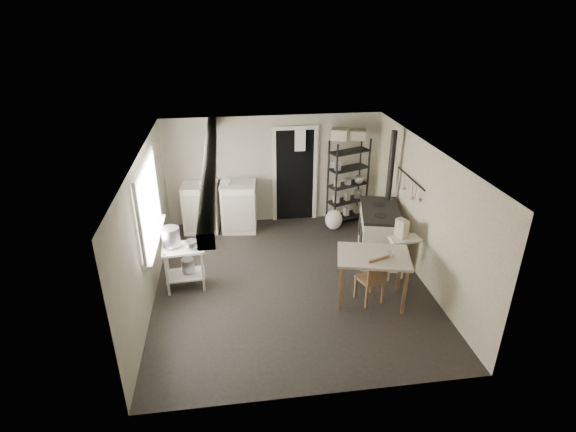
{
  "coord_description": "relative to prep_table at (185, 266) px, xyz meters",
  "views": [
    {
      "loc": [
        -0.94,
        -6.42,
        4.3
      ],
      "look_at": [
        0.0,
        0.3,
        1.1
      ],
      "focal_mm": 28.0,
      "sensor_mm": 36.0,
      "label": 1
    }
  ],
  "objects": [
    {
      "name": "floor_crock",
      "position": [
        3.32,
        -0.18,
        -0.33
      ],
      "size": [
        0.14,
        0.14,
        0.14
      ],
      "primitive_type": "cylinder",
      "rotation": [
        0.0,
        0.0,
        0.36
      ],
      "color": "silver",
      "rests_on": "ground"
    },
    {
      "name": "storage_box_b",
      "position": [
        3.45,
        2.15,
        1.59
      ],
      "size": [
        0.36,
        0.34,
        0.19
      ],
      "primitive_type": "cube",
      "rotation": [
        0.0,
        0.0,
        -0.25
      ],
      "color": "beige",
      "rests_on": "shelf_rack"
    },
    {
      "name": "flour_sack",
      "position": [
        2.93,
        1.76,
        -0.16
      ],
      "size": [
        0.41,
        0.37,
        0.43
      ],
      "primitive_type": "ellipsoid",
      "rotation": [
        0.0,
        0.0,
        0.18
      ],
      "color": "white",
      "rests_on": "ground"
    },
    {
      "name": "work_table",
      "position": [
        2.93,
        -0.8,
        -0.02
      ],
      "size": [
        1.25,
        1.01,
        0.83
      ],
      "primitive_type": null,
      "rotation": [
        0.0,
        0.0,
        -0.24
      ],
      "color": "beige",
      "rests_on": "ground"
    },
    {
      "name": "wall_front",
      "position": [
        1.75,
        -2.58,
        0.75
      ],
      "size": [
        4.5,
        0.02,
        2.3
      ],
      "primitive_type": "cube",
      "color": "#A8A48F",
      "rests_on": "ground"
    },
    {
      "name": "doorway",
      "position": [
        2.2,
        2.39,
        0.6
      ],
      "size": [
        0.96,
        0.1,
        2.08
      ],
      "primitive_type": null,
      "color": "silver",
      "rests_on": "ground"
    },
    {
      "name": "shelf_rack",
      "position": [
        3.3,
        2.13,
        0.55
      ],
      "size": [
        0.93,
        0.63,
        1.82
      ],
      "primitive_type": null,
      "rotation": [
        0.0,
        0.0,
        0.38
      ],
      "color": "black",
      "rests_on": "ground"
    },
    {
      "name": "ceiling_beam",
      "position": [
        0.55,
        -0.08,
        1.8
      ],
      "size": [
        0.18,
        5.0,
        0.18
      ],
      "primitive_type": null,
      "color": "silver",
      "rests_on": "ceiling"
    },
    {
      "name": "wallpaper_panel",
      "position": [
        3.99,
        -0.08,
        0.75
      ],
      "size": [
        0.01,
        5.0,
        2.3
      ],
      "primitive_type": null,
      "color": "beige",
      "rests_on": "wall_right"
    },
    {
      "name": "saucepan",
      "position": [
        0.15,
        -0.08,
        0.45
      ],
      "size": [
        0.2,
        0.2,
        0.1
      ],
      "primitive_type": "cylinder",
      "rotation": [
        0.0,
        0.0,
        0.04
      ],
      "color": "silver",
      "rests_on": "prep_table"
    },
    {
      "name": "utensil_rail",
      "position": [
        3.94,
        0.52,
        1.15
      ],
      "size": [
        0.06,
        1.2,
        0.44
      ],
      "primitive_type": null,
      "color": "silver",
      "rests_on": "wall_right"
    },
    {
      "name": "floor",
      "position": [
        1.75,
        -0.08,
        -0.4
      ],
      "size": [
        5.0,
        5.0,
        0.0
      ],
      "primitive_type": "plane",
      "color": "black",
      "rests_on": "ground"
    },
    {
      "name": "bucket",
      "position": [
        0.05,
        0.05,
        -0.02
      ],
      "size": [
        0.27,
        0.27,
        0.23
      ],
      "primitive_type": "cylinder",
      "rotation": [
        0.0,
        0.0,
        -0.35
      ],
      "color": "silver",
      "rests_on": "prep_table"
    },
    {
      "name": "mixing_bowl",
      "position": [
        0.74,
        2.05,
        0.56
      ],
      "size": [
        0.35,
        0.35,
        0.07
      ],
      "primitive_type": "imported",
      "rotation": [
        0.0,
        0.0,
        -0.23
      ],
      "color": "silver",
      "rests_on": "base_cabinets"
    },
    {
      "name": "chair",
      "position": [
        2.91,
        -0.79,
        0.08
      ],
      "size": [
        0.46,
        0.47,
        0.87
      ],
      "primitive_type": null,
      "rotation": [
        0.0,
        0.0,
        0.32
      ],
      "color": "brown",
      "rests_on": "ground"
    },
    {
      "name": "base_cabinets",
      "position": [
        0.59,
        2.1,
        0.06
      ],
      "size": [
        1.62,
        0.83,
        1.02
      ],
      "primitive_type": null,
      "rotation": [
        0.0,
        0.0,
        -0.11
      ],
      "color": "silver",
      "rests_on": "ground"
    },
    {
      "name": "wall_right",
      "position": [
        4.0,
        -0.08,
        0.75
      ],
      "size": [
        0.02,
        5.0,
        2.3
      ],
      "primitive_type": "cube",
      "color": "#A8A48F",
      "rests_on": "ground"
    },
    {
      "name": "ceiling",
      "position": [
        1.75,
        -0.08,
        1.9
      ],
      "size": [
        5.0,
        5.0,
        0.0
      ],
      "primitive_type": "plane",
      "rotation": [
        3.14,
        0.0,
        0.0
      ],
      "color": "silver",
      "rests_on": "wall_back"
    },
    {
      "name": "stove",
      "position": [
        3.49,
        0.56,
        0.04
      ],
      "size": [
        0.94,
        1.34,
        0.95
      ],
      "primitive_type": null,
      "rotation": [
        0.0,
        0.0,
        -0.24
      ],
      "color": "silver",
      "rests_on": "ground"
    },
    {
      "name": "wall_left",
      "position": [
        -0.5,
        -0.08,
        0.75
      ],
      "size": [
        0.02,
        5.0,
        2.3
      ],
      "primitive_type": "cube",
      "color": "#A8A48F",
      "rests_on": "ground"
    },
    {
      "name": "window",
      "position": [
        -0.47,
        0.12,
        1.1
      ],
      "size": [
        0.12,
        1.76,
        1.28
      ],
      "primitive_type": null,
      "color": "silver",
      "rests_on": "wall_left"
    },
    {
      "name": "prep_table",
      "position": [
        0.0,
        0.0,
        0.0
      ],
      "size": [
        0.69,
        0.52,
        0.75
      ],
      "primitive_type": null,
      "rotation": [
        0.0,
        0.0,
        0.08
      ],
      "color": "silver",
      "rests_on": "ground"
    },
    {
      "name": "storage_box_a",
      "position": [
        3.08,
        2.18,
        1.61
      ],
      "size": [
        0.39,
        0.37,
        0.22
      ],
      "primitive_type": "cube",
      "rotation": [
        0.0,
        0.0,
        -0.36
      ],
      "color": "beige",
      "rests_on": "shelf_rack"
    },
    {
      "name": "counter_cup",
      "position": [
        0.26,
        2.01,
        0.57
      ],
      "size": [
        0.15,
        0.15,
        0.1
      ],
      "primitive_type": "imported",
      "rotation": [
        0.0,
        0.0,
        -0.16
      ],
      "color": "silver",
      "rests_on": "base_cabinets"
    },
    {
      "name": "wall_back",
      "position": [
        1.75,
        2.42,
        0.75
      ],
      "size": [
        4.5,
        0.02,
        2.3
      ],
      "primitive_type": "cube",
      "color": "#A8A48F",
      "rests_on": "ground"
    },
    {
      "name": "table_cup",
      "position": [
        3.18,
        -0.88,
        0.41
      ],
      "size": [
        0.12,
        0.12,
        0.09
      ],
      "primitive_type": "imported",
      "rotation": [
        0.0,
        0.0,
        0.17
      ],
      "color": "silver",
      "rests_on": "work_table"
    },
    {
      "name": "side_ledge",
      "position": [
        3.65,
        -0.26,
        0.03
      ],
      "size": [
        0.54,
        0.34,
        0.79
      ],
      "primitive_type": null,
      "rotation": [
        0.0,
        0.0,
        0.12
      ],
      "color": "silver",
      "rests_on": "ground"
    },
    {
      "name": "shelf_jar",
      "position": [
        2.99,
        2.19,
        0.97
      ],
      "size": [
        0.11,
        0.12,
        0.2
      ],
      "primitive_type": "imported",
      "rotation": [
        0.0,
        0.0,
        -0.3
      ],
      "color": "silver",
      "rests_on": "shelf_rack"
    },
    {
      "name": "stockpot",
      "position": [
        -0.17,
        0.04,
        0.54
      ],
      "size": [
        0.36,
        0.36,
        0.31
      ],
      "primitive_type": "cylinder",
      "rotation": [
        0.0,
        0.0,
        0.35
      ],
      "color": "silver",
      "rests_on": "prep_table"
    },
    {
      "name": "stovepipe",
      "position": [
        3.78,
        1.02,
        1.19
      ],
      "size": [
        0.14,
        0.14,
        1.55
      ],
      "primitive_type": null,
      "rotation": [
        0.0,
        0.0,
        -0.2
      ],
      "color": "black",
      "rests_on": "stove"
    },
    {
      "name": "oats_box",
      "position": [
        3.59,
        -0.21,
        0.61
      ],
      "size": [
        0.19,
        0.24,
        0.32
      ],
      "primitive_type": "cube",
      "rotation": [
        0.0,
        0.0,
        0.35
      ],
      "color": "beige",
      "rests_on": "side_ledge"
    }
  ]
}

